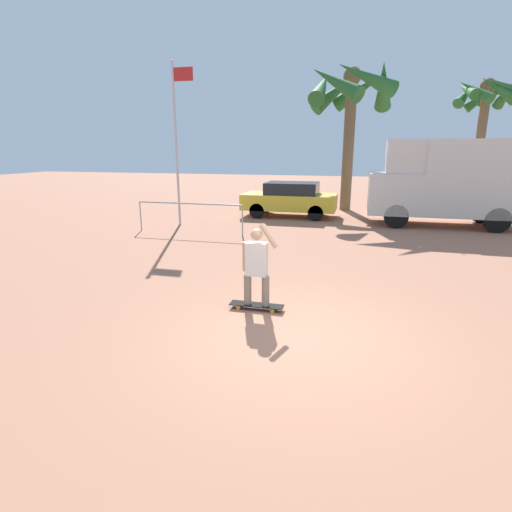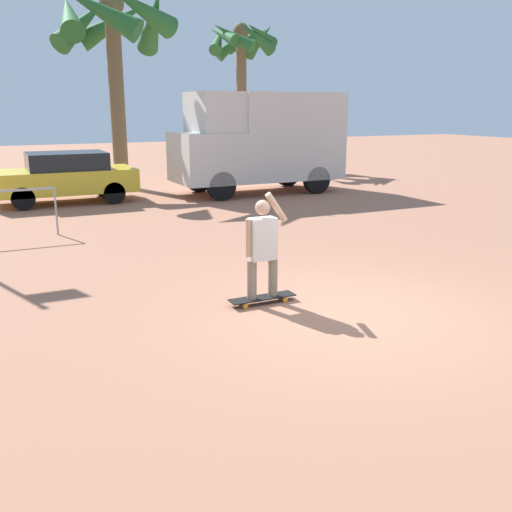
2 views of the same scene
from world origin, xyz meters
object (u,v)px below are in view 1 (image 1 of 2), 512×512
palm_tree_near_van (486,101)px  flagpole (177,137)px  parked_car_yellow (290,199)px  skateboard (257,305)px  palm_tree_center_background (350,93)px  camper_van (448,180)px  person_skateboarder (257,263)px

palm_tree_near_van → flagpole: bearing=-141.9°
palm_tree_near_van → parked_car_yellow: bearing=-142.2°
skateboard → palm_tree_center_background: size_ratio=0.15×
camper_van → palm_tree_center_background: 6.28m
parked_car_yellow → flagpole: 5.50m
parked_car_yellow → camper_van: bearing=-6.1°
camper_van → palm_tree_center_background: size_ratio=0.82×
person_skateboarder → parked_car_yellow: person_skateboarder is taller
parked_car_yellow → palm_tree_center_background: (2.21, 2.68, 4.56)m
parked_car_yellow → palm_tree_near_van: bearing=37.8°
palm_tree_near_van → skateboard: bearing=-113.6°
parked_car_yellow → flagpole: (-3.80, -3.06, 2.54)m
palm_tree_center_background → flagpole: bearing=-136.3°
person_skateboarder → palm_tree_near_van: palm_tree_near_van is taller
person_skateboarder → parked_car_yellow: size_ratio=0.38×
person_skateboarder → flagpole: bearing=123.5°
skateboard → palm_tree_center_background: (0.98, 13.33, 5.27)m
skateboard → parked_car_yellow: bearing=96.6°
palm_tree_center_background → skateboard: bearing=-94.2°
palm_tree_near_van → palm_tree_center_background: palm_tree_center_background is taller
skateboard → person_skateboarder: bearing=180.0°
parked_car_yellow → palm_tree_near_van: (8.93, 6.94, 4.49)m
skateboard → flagpole: bearing=123.5°
person_skateboarder → palm_tree_near_van: size_ratio=0.24×
camper_van → palm_tree_center_background: bearing=139.7°
skateboard → palm_tree_center_background: palm_tree_center_background is taller
camper_van → palm_tree_near_van: bearing=69.8°
palm_tree_center_background → flagpole: (-6.01, -5.74, -2.02)m
palm_tree_near_van → flagpole: size_ratio=1.09×
palm_tree_center_background → flagpole: size_ratio=1.13×
skateboard → camper_van: bearing=63.8°
person_skateboarder → parked_car_yellow: 10.72m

